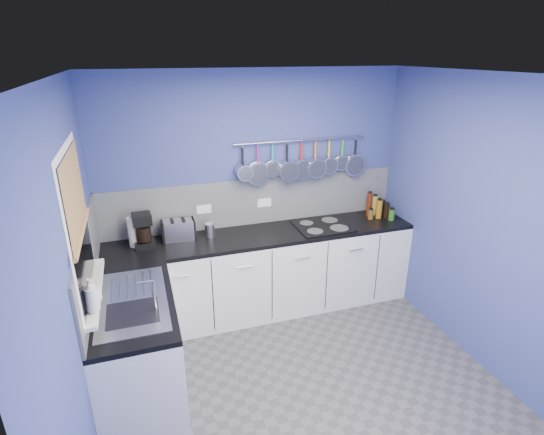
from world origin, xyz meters
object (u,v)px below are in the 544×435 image
soap_bottle_b (93,290)px  canister (210,230)px  soap_bottle_a (91,296)px  coffee_maker (143,231)px  paper_towel (135,232)px  hob (323,226)px  toaster (178,230)px

soap_bottle_b → canister: (1.00, 1.17, -0.17)m
soap_bottle_a → coffee_maker: (0.36, 1.26, -0.11)m
paper_towel → coffee_maker: coffee_maker is taller
paper_towel → hob: bearing=-3.7°
coffee_maker → paper_towel: bearing=143.8°
soap_bottle_b → canister: size_ratio=1.22×
soap_bottle_b → toaster: bearing=60.1°
soap_bottle_a → soap_bottle_b: size_ratio=1.39×
paper_towel → toaster: size_ratio=0.95×
hob → paper_towel: bearing=176.3°
soap_bottle_a → toaster: (0.69, 1.33, -0.17)m
soap_bottle_a → canister: 1.65m
paper_towel → toaster: 0.41m
soap_bottle_a → toaster: bearing=62.4°
soap_bottle_a → coffee_maker: soap_bottle_a is taller
soap_bottle_b → coffee_maker: coffee_maker is taller
soap_bottle_a → canister: bearing=52.3°
soap_bottle_b → canister: 1.55m
coffee_maker → canister: bearing=-1.3°
soap_bottle_a → hob: soap_bottle_a is taller
soap_bottle_b → hob: size_ratio=0.30×
coffee_maker → toaster: 0.35m
coffee_maker → hob: 1.83m
soap_bottle_b → coffee_maker: (0.36, 1.13, -0.07)m
canister → hob: 1.20m
toaster → canister: (0.30, -0.04, -0.03)m
toaster → canister: toaster is taller
paper_towel → coffee_maker: 0.09m
toaster → canister: bearing=-0.4°
soap_bottle_a → coffee_maker: bearing=73.9°
hob → coffee_maker: bearing=177.6°
hob → soap_bottle_b: bearing=-154.2°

